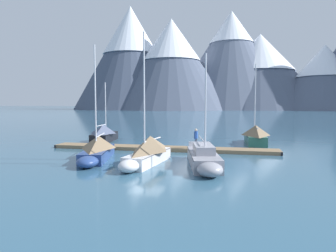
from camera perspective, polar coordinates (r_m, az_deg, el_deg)
The scene contains 13 objects.
ground_plane at distance 23.37m, azimuth -3.94°, elevation -5.97°, with size 700.00×700.00×0.00m, color #335B75.
mountain_west_summit at distance 211.50m, azimuth -6.99°, elevation 12.97°, with size 75.35×75.35×68.48m.
mountain_central_massif at distance 199.14m, azimuth 0.62°, elevation 11.86°, with size 77.63×77.63×57.52m.
mountain_shoulder_ridge at distance 219.67m, azimuth 11.73°, elevation 12.14°, with size 87.92×87.92×67.10m.
mountain_east_summit at distance 218.14m, azimuth 16.77°, elevation 10.07°, with size 88.11×88.11×50.41m.
mountain_rear_spur at distance 206.90m, azimuth 27.18°, elevation 8.40°, with size 63.02×63.02×38.92m.
dock at distance 27.10m, azimuth -1.13°, elevation -4.22°, with size 20.14×3.16×0.30m.
sailboat_nearest_berth at distance 34.01m, azimuth -11.75°, elevation -1.31°, with size 2.68×5.97×6.42m.
sailboat_second_berth at distance 23.23m, azimuth -13.12°, elevation -4.15°, with size 3.51×7.03×8.33m.
sailboat_mid_dock_port at distance 20.94m, azimuth -3.85°, elevation -4.68°, with size 2.00×6.37×8.81m.
sailboat_mid_dock_starboard at distance 20.17m, azimuth 6.77°, elevation -6.01°, with size 3.44×7.32×7.27m.
sailboat_far_berth at distance 32.20m, azimuth 15.97°, elevation -1.64°, with size 2.41×6.19×8.16m.
person_on_dock at distance 26.08m, azimuth 5.26°, elevation -2.10°, with size 0.27×0.59×1.69m.
Camera 1 is at (7.65, -21.68, 4.17)m, focal length 32.57 mm.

